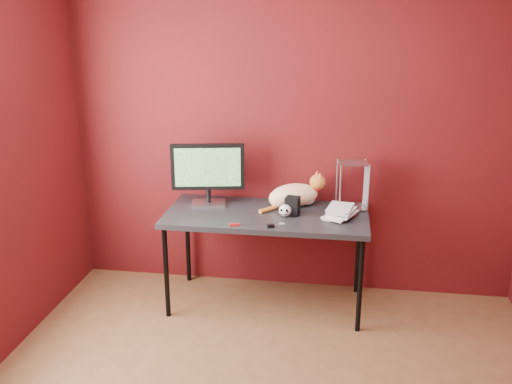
# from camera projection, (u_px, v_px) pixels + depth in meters

# --- Properties ---
(room) EXTENTS (3.52, 3.52, 2.61)m
(room) POSITION_uv_depth(u_px,v_px,m) (261.00, 174.00, 2.71)
(room) COLOR brown
(room) RESTS_ON ground
(desk) EXTENTS (1.50, 0.70, 0.75)m
(desk) POSITION_uv_depth(u_px,v_px,m) (267.00, 219.00, 4.25)
(desk) COLOR black
(desk) RESTS_ON ground
(monitor) EXTENTS (0.55, 0.22, 0.48)m
(monitor) POSITION_uv_depth(u_px,v_px,m) (208.00, 171.00, 4.34)
(monitor) COLOR #A2A1A5
(monitor) RESTS_ON desk
(cat) EXTENTS (0.48, 0.39, 0.26)m
(cat) POSITION_uv_depth(u_px,v_px,m) (295.00, 195.00, 4.36)
(cat) COLOR orange
(cat) RESTS_ON desk
(skull_mug) EXTENTS (0.09, 0.09, 0.09)m
(skull_mug) POSITION_uv_depth(u_px,v_px,m) (285.00, 210.00, 4.15)
(skull_mug) COLOR silver
(skull_mug) RESTS_ON desk
(speaker) EXTENTS (0.12, 0.12, 0.14)m
(speaker) POSITION_uv_depth(u_px,v_px,m) (292.00, 206.00, 4.18)
(speaker) COLOR black
(speaker) RESTS_ON desk
(book_stack) EXTENTS (0.26, 0.29, 0.93)m
(book_stack) POSITION_uv_depth(u_px,v_px,m) (333.00, 154.00, 4.06)
(book_stack) COLOR beige
(book_stack) RESTS_ON desk
(wire_rack) EXTENTS (0.24, 0.20, 0.37)m
(wire_rack) POSITION_uv_depth(u_px,v_px,m) (352.00, 185.00, 4.28)
(wire_rack) COLOR #A2A1A5
(wire_rack) RESTS_ON desk
(pocket_knife) EXTENTS (0.07, 0.04, 0.01)m
(pocket_knife) POSITION_uv_depth(u_px,v_px,m) (235.00, 225.00, 3.99)
(pocket_knife) COLOR #A7110C
(pocket_knife) RESTS_ON desk
(black_gadget) EXTENTS (0.06, 0.05, 0.02)m
(black_gadget) POSITION_uv_depth(u_px,v_px,m) (271.00, 226.00, 3.95)
(black_gadget) COLOR black
(black_gadget) RESTS_ON desk
(washer) EXTENTS (0.05, 0.05, 0.00)m
(washer) POSITION_uv_depth(u_px,v_px,m) (282.00, 224.00, 4.01)
(washer) COLOR #A2A1A5
(washer) RESTS_ON desk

